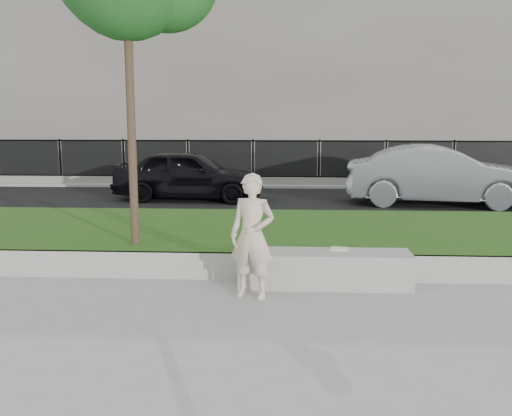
# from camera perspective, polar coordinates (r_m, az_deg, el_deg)

# --- Properties ---
(ground) EXTENTS (90.00, 90.00, 0.00)m
(ground) POSITION_cam_1_polar(r_m,az_deg,el_deg) (7.46, -1.31, -9.43)
(ground) COLOR gray
(ground) RESTS_ON ground
(grass_bank) EXTENTS (34.00, 4.00, 0.40)m
(grass_bank) POSITION_cam_1_polar(r_m,az_deg,el_deg) (10.30, -0.00, -3.05)
(grass_bank) COLOR #15330C
(grass_bank) RESTS_ON ground
(grass_kerb) EXTENTS (34.00, 0.08, 0.40)m
(grass_kerb) POSITION_cam_1_polar(r_m,az_deg,el_deg) (8.39, -0.75, -5.87)
(grass_kerb) COLOR gray
(grass_kerb) RESTS_ON ground
(street) EXTENTS (34.00, 7.00, 0.04)m
(street) POSITION_cam_1_polar(r_m,az_deg,el_deg) (15.74, 1.12, 0.55)
(street) COLOR black
(street) RESTS_ON ground
(far_pavement) EXTENTS (34.00, 3.00, 0.12)m
(far_pavement) POSITION_cam_1_polar(r_m,az_deg,el_deg) (20.19, 1.58, 2.57)
(far_pavement) COLOR gray
(far_pavement) RESTS_ON ground
(iron_fence) EXTENTS (32.00, 0.30, 1.50)m
(iron_fence) POSITION_cam_1_polar(r_m,az_deg,el_deg) (19.14, 1.50, 3.66)
(iron_fence) COLOR slate
(iron_fence) RESTS_ON far_pavement
(building_facade) EXTENTS (34.00, 10.00, 10.00)m
(building_facade) POSITION_cam_1_polar(r_m,az_deg,el_deg) (27.18, 2.07, 14.69)
(building_facade) COLOR #666159
(building_facade) RESTS_ON ground
(stone_bench) EXTENTS (2.41, 0.60, 0.49)m
(stone_bench) POSITION_cam_1_polar(r_m,az_deg,el_deg) (8.15, 6.86, -6.06)
(stone_bench) COLOR gray
(stone_bench) RESTS_ON ground
(man) EXTENTS (0.69, 0.54, 1.65)m
(man) POSITION_cam_1_polar(r_m,az_deg,el_deg) (7.48, -0.38, -2.83)
(man) COLOR beige
(man) RESTS_ON ground
(book) EXTENTS (0.27, 0.22, 0.03)m
(book) POSITION_cam_1_polar(r_m,az_deg,el_deg) (8.23, 8.34, -4.06)
(book) COLOR beige
(book) RESTS_ON stone_bench
(car_dark) EXTENTS (4.27, 1.92, 1.42)m
(car_dark) POSITION_cam_1_polar(r_m,az_deg,el_deg) (16.14, -6.73, 3.32)
(car_dark) COLOR black
(car_dark) RESTS_ON street
(car_silver) EXTENTS (4.97, 2.30, 1.58)m
(car_silver) POSITION_cam_1_polar(r_m,az_deg,el_deg) (15.84, 17.82, 3.12)
(car_silver) COLOR gray
(car_silver) RESTS_ON street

